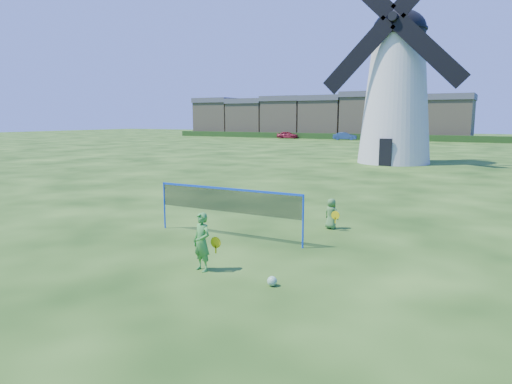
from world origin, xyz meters
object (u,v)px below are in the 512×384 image
Objects in this scene: badminton_net at (228,201)px; player_girl at (202,242)px; car_left at (287,135)px; player_boy at (331,214)px; play_ball at (272,281)px; windmill at (396,88)px; car_right at (345,136)px.

player_girl is at bearing -69.14° from badminton_net.
badminton_net is 69.82m from car_left.
badminton_net is at bearing 64.60° from player_boy.
play_ball is 0.06× the size of car_left.
player_boy is at bearing -82.41° from windmill.
badminton_net is 1.34× the size of car_left.
player_girl reaches higher than player_boy.
car_left is (-26.87, 37.40, -5.40)m from windmill.
play_ball is (3.87, -29.79, -5.94)m from windmill.
player_boy reaches higher than play_ball.
player_girl is 6.48× the size of play_ball.
badminton_net is (0.79, -26.71, -4.91)m from windmill.
player_boy is 63.75m from car_right.
player_boy is at bearing 96.59° from play_ball.
player_boy is at bearing -163.10° from car_left.
badminton_net is 3.60m from player_boy.
car_right is at bearing 106.58° from play_ball.
car_left is 0.97× the size of car_right.
player_boy is 4.63× the size of play_ball.
windmill is 27.16m from badminton_net.
windmill reaches higher than car_left.
player_boy is (2.43, 2.59, -0.63)m from badminton_net.
car_left is (-28.78, 67.08, -0.07)m from player_girl.
badminton_net reaches higher than player_girl.
badminton_net reaches higher than play_ball.
play_ball is 0.06× the size of car_right.
windmill reaches higher than player_boy.
windmill is at bearing -168.30° from car_right.
player_girl is 0.38× the size of car_left.
car_right is (-17.84, 66.36, -0.07)m from player_girl.
car_left reaches higher than car_right.
windmill is 3.30× the size of badminton_net.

